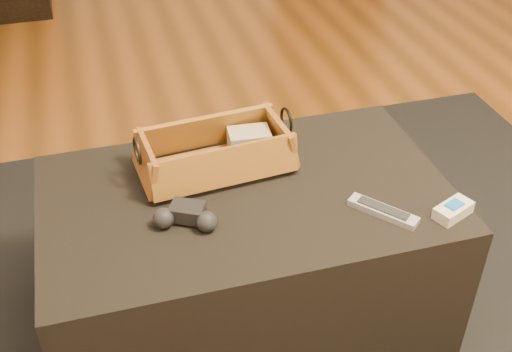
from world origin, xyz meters
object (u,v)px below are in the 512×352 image
object	(u,v)px
ottoman	(247,255)
tv_remote	(210,165)
wicker_basket	(215,154)
silver_remote	(383,211)
game_controller	(186,217)
cream_gadget	(453,210)

from	to	relation	value
ottoman	tv_remote	world-z (taller)	tv_remote
wicker_basket	silver_remote	bearing A→B (deg)	-40.35
tv_remote	silver_remote	distance (m)	0.44
game_controller	cream_gadget	size ratio (longest dim) A/B	1.46
wicker_basket	game_controller	world-z (taller)	wicker_basket
cream_gadget	tv_remote	bearing A→B (deg)	147.97
ottoman	wicker_basket	world-z (taller)	wicker_basket
ottoman	game_controller	distance (m)	0.30
tv_remote	cream_gadget	size ratio (longest dim) A/B	1.93
game_controller	silver_remote	world-z (taller)	game_controller
wicker_basket	cream_gadget	distance (m)	0.59
game_controller	wicker_basket	bearing A→B (deg)	60.05
tv_remote	cream_gadget	bearing A→B (deg)	-43.35
ottoman	wicker_basket	bearing A→B (deg)	112.27
tv_remote	game_controller	xyz separation A→B (m)	(-0.10, -0.18, -0.00)
tv_remote	wicker_basket	xyz separation A→B (m)	(0.02, 0.02, 0.02)
wicker_basket	silver_remote	distance (m)	0.44
wicker_basket	silver_remote	size ratio (longest dim) A/B	2.64
wicker_basket	cream_gadget	bearing A→B (deg)	-34.31
ottoman	tv_remote	distance (m)	0.26
cream_gadget	wicker_basket	bearing A→B (deg)	145.69
tv_remote	wicker_basket	distance (m)	0.03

